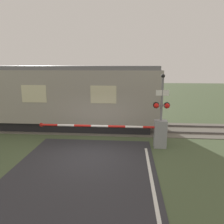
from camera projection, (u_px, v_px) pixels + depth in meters
ground_plane at (90, 155)px, 9.90m from camera, size 80.00×80.00×0.00m
track_bed at (102, 128)px, 14.09m from camera, size 36.00×3.20×0.13m
train at (44, 97)px, 13.96m from camera, size 14.57×2.89×3.95m
crossing_barrier at (150, 133)px, 10.74m from camera, size 6.40×0.44×1.38m
signal_post at (162, 107)px, 10.43m from camera, size 0.81×0.26×3.60m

